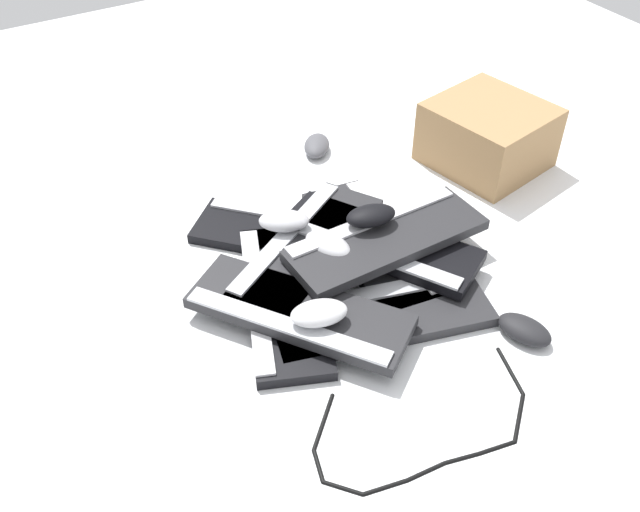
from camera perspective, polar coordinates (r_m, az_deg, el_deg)
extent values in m
plane|color=white|center=(1.59, 0.56, 0.39)|extent=(3.20, 3.20, 0.00)
cube|color=#232326|center=(1.43, 5.01, -4.91)|extent=(0.26, 0.46, 0.02)
cube|color=#B2B5BA|center=(1.46, 4.31, -2.97)|extent=(0.15, 0.41, 0.01)
cube|color=#232326|center=(1.60, 3.99, 0.97)|extent=(0.46, 0.21, 0.02)
cube|color=silver|center=(1.61, 5.81, 1.89)|extent=(0.42, 0.09, 0.01)
cube|color=black|center=(1.62, -2.38, 1.61)|extent=(0.42, 0.41, 0.02)
cube|color=silver|center=(1.65, -1.81, 3.21)|extent=(0.33, 0.31, 0.01)
cube|color=black|center=(1.47, -2.91, -3.41)|extent=(0.46, 0.30, 0.02)
cube|color=silver|center=(1.46, -5.13, -3.21)|extent=(0.40, 0.19, 0.01)
cube|color=black|center=(1.56, 4.75, 1.13)|extent=(0.46, 0.35, 0.02)
cube|color=#B2B5BA|center=(1.51, 3.84, 0.37)|extent=(0.38, 0.24, 0.01)
cube|color=#232326|center=(1.54, -0.86, 0.66)|extent=(0.35, 0.45, 0.02)
cube|color=#B2B5BA|center=(1.55, -2.69, 1.72)|extent=(0.25, 0.38, 0.01)
cube|color=#232326|center=(1.52, 5.39, 1.30)|extent=(0.16, 0.44, 0.02)
cube|color=silver|center=(1.54, 4.20, 2.87)|extent=(0.04, 0.42, 0.01)
cube|color=#232326|center=(1.40, -1.65, -4.43)|extent=(0.45, 0.38, 0.02)
cube|color=#B2B5BA|center=(1.35, -2.69, -5.53)|extent=(0.36, 0.27, 0.01)
ellipsoid|color=black|center=(1.52, 4.10, 3.24)|extent=(0.09, 0.12, 0.04)
ellipsoid|color=#B7B7BC|center=(1.55, -2.90, 2.83)|extent=(0.11, 0.13, 0.04)
ellipsoid|color=#B7B7BC|center=(1.49, 0.63, 0.89)|extent=(0.13, 0.10, 0.04)
ellipsoid|color=silver|center=(1.34, -0.08, -4.59)|extent=(0.10, 0.12, 0.04)
ellipsoid|color=#4C4C51|center=(1.91, -0.26, 8.82)|extent=(0.13, 0.12, 0.04)
ellipsoid|color=black|center=(1.45, 16.05, -5.69)|extent=(0.13, 0.10, 0.04)
cylinder|color=black|center=(1.28, 0.28, -13.03)|extent=(0.09, 0.09, 0.01)
cylinder|color=black|center=(1.23, -0.13, -16.35)|extent=(0.06, 0.03, 0.01)
cylinder|color=black|center=(1.21, 1.85, -18.00)|extent=(0.06, 0.05, 0.01)
cylinder|color=black|center=(1.21, 5.25, -17.87)|extent=(0.02, 0.08, 0.01)
cylinder|color=black|center=(1.24, 8.51, -16.61)|extent=(0.01, 0.07, 0.01)
cylinder|color=black|center=(1.26, 11.33, -15.51)|extent=(0.02, 0.06, 0.01)
cylinder|color=black|center=(1.28, 14.01, -14.58)|extent=(0.02, 0.07, 0.01)
cylinder|color=black|center=(1.33, 15.67, -12.24)|extent=(0.07, 0.09, 0.01)
cylinder|color=black|center=(1.39, 15.00, -8.80)|extent=(0.11, 0.04, 0.01)
sphere|color=black|center=(1.31, 1.00, -10.99)|extent=(0.01, 0.01, 0.01)
sphere|color=black|center=(1.25, -0.49, -15.18)|extent=(0.01, 0.01, 0.01)
sphere|color=black|center=(1.21, 0.25, -17.55)|extent=(0.01, 0.01, 0.01)
sphere|color=black|center=(1.20, 3.46, -18.43)|extent=(0.01, 0.01, 0.01)
sphere|color=black|center=(1.22, 6.99, -17.31)|extent=(0.01, 0.01, 0.01)
sphere|color=black|center=(1.25, 9.98, -15.92)|extent=(0.01, 0.01, 0.01)
sphere|color=black|center=(1.27, 12.65, -15.09)|extent=(0.01, 0.01, 0.01)
sphere|color=black|center=(1.30, 15.35, -14.06)|extent=(0.01, 0.01, 0.01)
sphere|color=black|center=(1.36, 15.97, -10.51)|extent=(0.01, 0.01, 0.01)
sphere|color=black|center=(1.43, 14.08, -7.16)|extent=(0.01, 0.01, 0.01)
cube|color=#9E774C|center=(1.89, 13.26, 9.40)|extent=(0.32, 0.30, 0.16)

